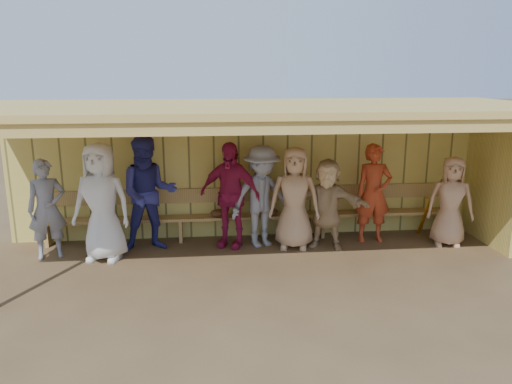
# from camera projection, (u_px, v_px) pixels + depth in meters

# --- Properties ---
(ground) EXTENTS (90.00, 90.00, 0.00)m
(ground) POSITION_uv_depth(u_px,v_px,m) (258.00, 259.00, 8.14)
(ground) COLOR brown
(ground) RESTS_ON ground
(player_a) EXTENTS (0.69, 0.57, 1.64)m
(player_a) POSITION_uv_depth(u_px,v_px,m) (47.00, 209.00, 8.08)
(player_a) COLOR gray
(player_a) RESTS_ON ground
(player_b) EXTENTS (1.05, 0.80, 1.92)m
(player_b) POSITION_uv_depth(u_px,v_px,m) (102.00, 202.00, 7.94)
(player_b) COLOR white
(player_b) RESTS_ON ground
(player_c) EXTENTS (1.05, 0.87, 1.97)m
(player_c) POSITION_uv_depth(u_px,v_px,m) (149.00, 194.00, 8.38)
(player_c) COLOR navy
(player_c) RESTS_ON ground
(player_d) EXTENTS (1.17, 0.84, 1.84)m
(player_d) POSITION_uv_depth(u_px,v_px,m) (230.00, 195.00, 8.56)
(player_d) COLOR #A91B43
(player_d) RESTS_ON ground
(player_e) EXTENTS (1.30, 1.02, 1.77)m
(player_e) POSITION_uv_depth(u_px,v_px,m) (262.00, 196.00, 8.60)
(player_e) COLOR gray
(player_e) RESTS_ON ground
(player_f) EXTENTS (1.52, 0.93, 1.56)m
(player_f) POSITION_uv_depth(u_px,v_px,m) (327.00, 204.00, 8.52)
(player_f) COLOR tan
(player_f) RESTS_ON ground
(player_g) EXTENTS (0.65, 0.43, 1.77)m
(player_g) POSITION_uv_depth(u_px,v_px,m) (373.00, 194.00, 8.82)
(player_g) COLOR #B53C1D
(player_g) RESTS_ON ground
(player_h) EXTENTS (0.89, 0.72, 1.58)m
(player_h) POSITION_uv_depth(u_px,v_px,m) (451.00, 202.00, 8.64)
(player_h) COLOR tan
(player_h) RESTS_ON ground
(player_extra) EXTENTS (0.96, 0.73, 1.76)m
(player_extra) POSITION_uv_depth(u_px,v_px,m) (295.00, 198.00, 8.50)
(player_extra) COLOR tan
(player_extra) RESTS_ON ground
(dugout_structure) EXTENTS (8.80, 3.20, 2.50)m
(dugout_structure) POSITION_uv_depth(u_px,v_px,m) (277.00, 150.00, 8.44)
(dugout_structure) COLOR #DBC55D
(dugout_structure) RESTS_ON ground
(bench) EXTENTS (7.60, 0.34, 0.93)m
(bench) POSITION_uv_depth(u_px,v_px,m) (252.00, 210.00, 9.09)
(bench) COLOR tan
(bench) RESTS_ON ground
(dugout_equipment) EXTENTS (6.30, 0.62, 0.80)m
(dugout_equipment) POSITION_uv_depth(u_px,v_px,m) (240.00, 214.00, 8.95)
(dugout_equipment) COLOR orange
(dugout_equipment) RESTS_ON ground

